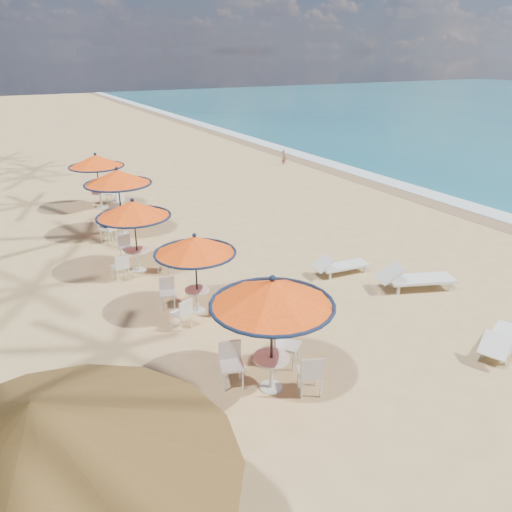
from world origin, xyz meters
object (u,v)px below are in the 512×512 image
at_px(station_2, 134,218).
at_px(lounger_mid, 414,278).
at_px(station_4, 98,166).
at_px(lounger_near, 501,340).
at_px(station_0, 273,307).
at_px(lounger_far, 339,265).
at_px(station_1, 195,256).
at_px(station_3, 116,186).
at_px(palapa, 39,444).

height_order(station_2, lounger_mid, station_2).
height_order(station_4, lounger_near, station_4).
bearing_deg(station_0, station_2, 95.84).
xyz_separation_m(station_2, lounger_far, (5.21, -3.15, -1.39)).
relative_size(station_1, station_3, 0.86).
bearing_deg(station_2, lounger_far, -31.13).
relative_size(station_0, station_3, 0.99).
distance_m(lounger_mid, lounger_far, 2.19).
xyz_separation_m(station_3, lounger_far, (4.84, -6.67, -1.53)).
xyz_separation_m(station_1, palapa, (-4.14, -6.28, 1.06)).
distance_m(station_0, lounger_near, 5.48).
xyz_separation_m(station_4, lounger_far, (4.67, -10.36, -1.52)).
relative_size(station_1, lounger_far, 1.19).
distance_m(station_1, lounger_mid, 6.19).
xyz_separation_m(station_3, station_4, (0.16, 3.69, -0.01)).
relative_size(station_3, palapa, 0.61).
bearing_deg(station_3, palapa, -106.75).
relative_size(station_1, lounger_mid, 0.95).
distance_m(station_0, station_2, 6.94).
bearing_deg(palapa, station_1, 56.61).
relative_size(station_3, lounger_mid, 1.10).
height_order(station_2, station_3, station_3).
bearing_deg(station_4, lounger_near, -71.20).
xyz_separation_m(station_2, lounger_mid, (6.41, -4.98, -1.32)).
bearing_deg(station_4, lounger_far, -65.72).
xyz_separation_m(lounger_mid, lounger_far, (-1.19, 1.83, -0.07)).
bearing_deg(station_0, lounger_far, 39.74).
xyz_separation_m(station_1, lounger_far, (4.64, 0.15, -1.27)).
bearing_deg(lounger_mid, station_1, -175.41).
xyz_separation_m(station_2, palapa, (-3.56, -9.58, 0.95)).
relative_size(station_0, station_4, 1.04).
bearing_deg(lounger_near, lounger_far, 73.40).
bearing_deg(station_4, station_2, -94.29).
height_order(station_4, lounger_far, station_4).
distance_m(station_4, lounger_far, 11.47).
distance_m(lounger_mid, palapa, 11.21).
distance_m(station_2, lounger_far, 6.25).
height_order(station_3, lounger_mid, station_3).
height_order(station_3, station_4, station_3).
height_order(station_1, palapa, palapa).
relative_size(lounger_near, lounger_far, 1.06).
xyz_separation_m(station_0, station_4, (-0.16, 14.11, 0.01)).
xyz_separation_m(station_4, palapa, (-4.11, -16.79, 0.81)).
bearing_deg(station_3, lounger_far, -54.05).
height_order(station_0, palapa, palapa).
relative_size(station_2, palapa, 0.56).
relative_size(station_0, lounger_mid, 1.09).
bearing_deg(lounger_near, station_3, 91.57).
height_order(station_2, station_4, station_4).
bearing_deg(station_3, lounger_near, -65.25).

